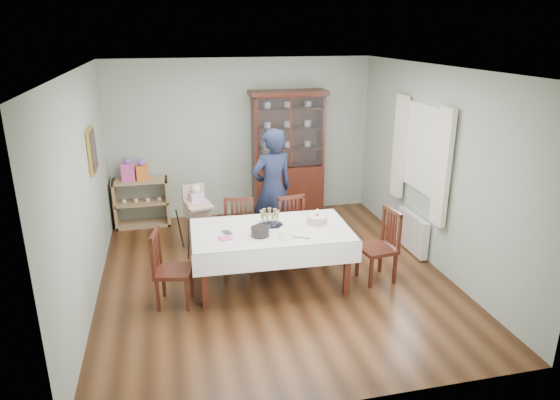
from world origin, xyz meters
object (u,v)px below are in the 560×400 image
object	(u,v)px
chair_end_left	(173,283)
gift_bag_pink	(128,170)
china_cabinet	(288,153)
sideboard	(142,202)
chair_far_left	(239,248)
gift_bag_orange	(142,171)
birthday_cake	(317,220)
woman	(272,189)
champagne_tray	(270,221)
chair_end_right	(377,260)
high_chair	(198,225)
chair_far_right	(296,244)
dining_table	(271,256)

from	to	relation	value
chair_end_left	gift_bag_pink	xyz separation A→B (m)	(-0.59, 2.69, 0.69)
china_cabinet	sideboard	xyz separation A→B (m)	(-2.50, 0.02, -0.72)
chair_far_left	gift_bag_orange	world-z (taller)	gift_bag_orange
chair_far_left	birthday_cake	distance (m)	1.21
chair_end_left	gift_bag_orange	world-z (taller)	gift_bag_orange
woman	birthday_cake	xyz separation A→B (m)	(0.36, -1.10, -0.09)
chair_end_left	woman	xyz separation A→B (m)	(1.50, 1.36, 0.63)
china_cabinet	sideboard	bearing A→B (deg)	179.51
sideboard	champagne_tray	xyz separation A→B (m)	(1.68, -2.38, 0.43)
sideboard	chair_end_right	distance (m)	4.07
high_chair	gift_bag_orange	xyz separation A→B (m)	(-0.78, 1.18, 0.56)
chair_far_right	gift_bag_pink	bearing A→B (deg)	131.26
chair_end_left	gift_bag_orange	bearing A→B (deg)	20.00
chair_far_left	champagne_tray	world-z (taller)	champagne_tray
birthday_cake	chair_end_right	bearing A→B (deg)	-17.89
dining_table	chair_end_left	world-z (taller)	chair_end_left
high_chair	gift_bag_orange	size ratio (longest dim) A/B	2.93
dining_table	sideboard	xyz separation A→B (m)	(-1.67, 2.49, 0.02)
chair_end_right	gift_bag_orange	size ratio (longest dim) A/B	2.76
chair_far_left	high_chair	size ratio (longest dim) A/B	0.94
woman	champagne_tray	world-z (taller)	woman
china_cabinet	birthday_cake	distance (m)	2.45
birthday_cake	gift_bag_orange	bearing A→B (deg)	132.72
birthday_cake	sideboard	bearing A→B (deg)	133.17
high_chair	sideboard	bearing A→B (deg)	110.29
chair_far_right	chair_end_right	xyz separation A→B (m)	(0.91, -0.74, 0.01)
sideboard	chair_far_right	world-z (taller)	chair_far_right
dining_table	chair_far_left	xyz separation A→B (m)	(-0.33, 0.57, -0.10)
woman	birthday_cake	distance (m)	1.16
sideboard	chair_end_left	size ratio (longest dim) A/B	0.97
chair_far_right	woman	distance (m)	0.90
chair_far_left	gift_bag_pink	bearing A→B (deg)	141.86
gift_bag_pink	sideboard	bearing A→B (deg)	7.07
china_cabinet	woman	xyz separation A→B (m)	(-0.57, -1.32, -0.21)
chair_far_left	woman	bearing A→B (deg)	57.38
gift_bag_orange	gift_bag_pink	bearing A→B (deg)	180.00
chair_end_left	champagne_tray	world-z (taller)	champagne_tray
china_cabinet	high_chair	xyz separation A→B (m)	(-1.66, -1.18, -0.73)
dining_table	gift_bag_orange	distance (m)	3.00
sideboard	gift_bag_pink	xyz separation A→B (m)	(-0.16, -0.02, 0.57)
high_chair	birthday_cake	bearing A→B (deg)	-55.25
chair_end_left	woman	bearing A→B (deg)	-35.76
gift_bag_pink	dining_table	bearing A→B (deg)	-53.35
china_cabinet	birthday_cake	bearing A→B (deg)	-94.91
china_cabinet	gift_bag_orange	xyz separation A→B (m)	(-2.45, 0.00, -0.17)
dining_table	chair_far_right	xyz separation A→B (m)	(0.47, 0.54, -0.11)
high_chair	gift_bag_orange	world-z (taller)	gift_bag_orange
high_chair	gift_bag_pink	xyz separation A→B (m)	(-1.00, 1.18, 0.58)
woman	chair_end_right	bearing A→B (deg)	113.60
chair_end_right	sideboard	bearing A→B (deg)	-139.17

